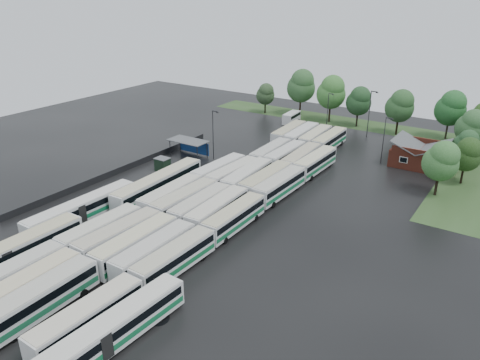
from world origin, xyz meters
The scene contains 59 objects.
ground centered at (0.00, 0.00, 0.00)m, with size 160.00×160.00×0.00m, color black.
brick_building centered at (24.00, 42.77, 1.87)m, with size 10.07×8.60×5.39m.
wash_shed centered at (-17.20, 22.02, 2.99)m, with size 8.20×4.20×3.58m.
utility_hut centered at (-16.20, 12.60, 1.32)m, with size 2.70×2.20×2.62m.
grass_strip_north centered at (2.00, 64.80, 0.01)m, with size 80.00×10.00×0.01m, color #2E4B21.
grass_strip_east centered at (34.00, 42.80, 0.01)m, with size 10.00×50.00×0.01m, color #2E4B21.
west_fence centered at (-22.20, 8.00, 0.60)m, with size 0.10×50.00×1.20m, color #2D2D30.
bus_r0c0 centered at (-4.50, -25.68, 1.98)m, with size 2.77×12.92×3.59m.
bus_r0c1 centered at (-1.30, -25.70, 1.96)m, with size 3.09×12.90×3.57m.
bus_r0c2 centered at (1.81, -26.22, 2.04)m, with size 3.25×13.42×3.71m.
bus_r0c4 centered at (8.47, -25.68, 1.97)m, with size 3.05×12.94×3.58m.
bus_r1c0 centered at (-4.57, -12.62, 1.96)m, with size 2.96×12.88×3.57m.
bus_r1c1 centered at (-1.26, -12.33, 2.02)m, with size 3.32×13.31×3.68m.
bus_r1c2 centered at (2.08, -12.60, 2.05)m, with size 2.91×13.37×3.72m.
bus_r1c3 centered at (5.31, -12.53, 1.99)m, with size 2.79×13.01×3.62m.
bus_r1c4 centered at (8.43, -12.29, 1.96)m, with size 2.96×12.83×3.56m.
bus_r2c0 centered at (-4.22, 1.42, 1.98)m, with size 3.03×13.01×3.61m.
bus_r2c1 centered at (-1.18, 1.31, 2.00)m, with size 3.08×13.10×3.63m.
bus_r2c2 centered at (1.96, 1.21, 1.95)m, with size 2.92×12.76×3.54m.
bus_r2c3 centered at (5.05, 1.31, 2.00)m, with size 3.25×13.17×3.64m.
bus_r2c4 centered at (8.37, 0.89, 1.94)m, with size 2.77×12.70×3.53m.
bus_r3c0 centered at (-4.29, 14.52, 1.95)m, with size 3.27×12.86×3.55m.
bus_r3c1 centered at (-1.13, 14.54, 1.96)m, with size 3.31×12.91×3.56m.
bus_r3c2 centered at (1.89, 14.49, 2.04)m, with size 3.46×13.46×3.71m.
bus_r3c3 centered at (5.37, 14.96, 2.04)m, with size 2.92×13.34×3.71m.
bus_r3c4 centered at (8.27, 14.55, 1.99)m, with size 3.05×13.08×3.63m.
bus_r4c1 centered at (-1.31, 28.07, 1.94)m, with size 3.05×12.73×3.52m.
bus_r4c2 centered at (1.84, 28.35, 1.93)m, with size 2.76×12.63×3.51m.
bus_r4c3 centered at (5.34, 28.43, 1.98)m, with size 3.17×13.00×3.59m.
bus_r4c4 centered at (8.47, 28.11, 1.97)m, with size 2.98×12.93×3.59m.
bus_r5c0 centered at (-4.49, 41.76, 2.01)m, with size 3.42×13.22×3.65m.
bus_r5c1 centered at (-1.34, 41.84, 2.02)m, with size 3.37×13.29×3.67m.
bus_r5c2 centered at (1.89, 42.10, 1.95)m, with size 3.26×12.86×3.55m.
bus_r5c3 centered at (5.20, 42.22, 1.95)m, with size 2.84×12.79×3.55m.
artic_bus_west_a centered at (-9.02, -23.15, 2.05)m, with size 3.03×19.94×3.69m.
artic_bus_west_b centered at (-9.03, 3.81, 2.06)m, with size 3.45×20.07×3.71m.
artic_bus_west_c centered at (-12.15, -9.54, 1.95)m, with size 3.06×18.98×3.51m.
artic_bus_east centered at (11.99, -26.35, 1.96)m, with size 3.51×19.16×3.54m.
minibus centered at (-11.27, 55.99, 1.56)m, with size 2.85×6.61×2.82m.
tree_north_0 centered at (-22.21, 61.25, 5.41)m, with size 5.08×5.08×8.41m.
tree_north_1 centered at (-13.09, 64.59, 8.12)m, with size 7.62×7.62×12.62m.
tree_north_2 centered at (-3.61, 62.68, 7.89)m, with size 7.40×7.40×12.26m.
tree_north_3 centered at (3.92, 62.46, 6.60)m, with size 6.20×6.20×10.27m.
tree_north_4 centered at (14.37, 60.96, 7.08)m, with size 6.64×6.64×11.00m.
tree_north_5 centered at (24.93, 63.83, 7.41)m, with size 6.96×6.96×11.52m.
tree_east_0 centered at (30.20, 29.70, 6.32)m, with size 5.93×5.93×9.82m.
tree_east_1 centered at (32.87, 37.62, 5.65)m, with size 5.30×5.30×8.78m.
tree_east_2 centered at (31.42, 46.37, 4.97)m, with size 4.67×4.67×7.73m.
tree_east_3 centered at (30.89, 53.86, 6.50)m, with size 6.10×6.10×10.11m.
tree_east_4 centered at (31.24, 62.43, 5.93)m, with size 5.57×5.57×9.23m.
lamp_post_ne centered at (17.52, 39.88, 5.51)m, with size 1.46×0.28×9.49m.
lamp_post_nw centered at (-11.88, 23.31, 5.93)m, with size 1.57×0.31×10.21m.
lamp_post_back_w centered at (-1.22, 55.60, 5.28)m, with size 1.40×0.27×9.10m.
lamp_post_back_e centered at (9.24, 55.07, 6.38)m, with size 1.69×0.33×10.99m.
puddle_0 centered at (-2.62, -21.45, 0.00)m, with size 5.64×5.64×0.01m, color black.
puddle_1 centered at (6.28, -22.62, 0.00)m, with size 3.81×3.81×0.01m, color black.
puddle_2 centered at (-8.92, 4.38, 0.00)m, with size 6.17×6.17×0.01m, color black.
puddle_3 centered at (5.30, -4.26, 0.00)m, with size 3.09×3.09×0.01m, color black.
puddle_4 centered at (12.74, -20.04, 0.00)m, with size 2.43×2.43×0.01m, color black.
Camera 1 is at (42.39, -48.90, 33.07)m, focal length 35.00 mm.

